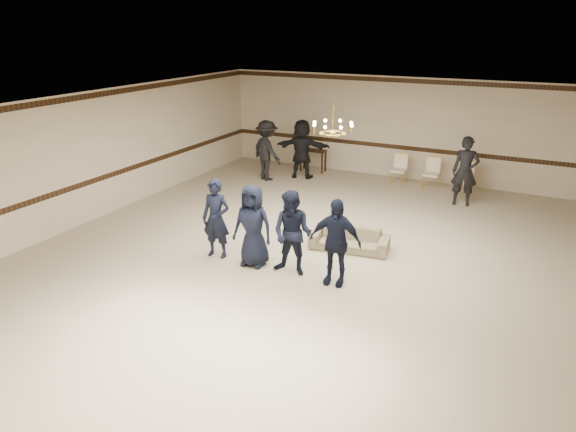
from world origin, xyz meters
The scene contains 16 objects.
room centered at (0.00, 0.00, 1.60)m, with size 12.01×14.01×3.21m.
chair_rail centered at (0.00, 6.99, 1.00)m, with size 12.00×0.02×0.14m, color #341E0F.
crown_molding centered at (0.00, 6.99, 3.08)m, with size 12.00×0.02×0.14m, color #341E0F.
chandelier centered at (0.00, 1.00, 2.88)m, with size 0.94×0.94×0.89m, color #B9943B, non-canonical shape.
boy_a centered at (-1.91, -0.68, 0.86)m, with size 0.63×0.41×1.72m, color black.
boy_b centered at (-1.01, -0.68, 0.86)m, with size 0.84×0.55×1.72m, color black.
boy_c centered at (-0.11, -0.68, 0.86)m, with size 0.84×0.65×1.72m, color black.
boy_d centered at (0.79, -0.68, 0.86)m, with size 1.01×0.42×1.72m, color black.
settee centered at (0.51, 0.92, 0.25)m, with size 1.73×0.68×0.50m, color #807555.
adult_left centered at (-3.74, 4.85, 0.95)m, with size 1.23×0.71×1.91m, color black.
adult_mid centered at (-2.84, 5.55, 0.95)m, with size 1.77×0.56×1.91m, color black.
adult_right centered at (2.26, 5.15, 0.95)m, with size 0.70×0.46×1.91m, color black.
banquet_chair_left centered at (0.16, 6.22, 0.47)m, with size 0.45×0.45×0.94m, color #F4EDCD, non-canonical shape.
banquet_chair_mid centered at (1.16, 6.22, 0.47)m, with size 0.45×0.45×0.94m, color #F4EDCD, non-canonical shape.
banquet_chair_right centered at (2.16, 6.22, 0.47)m, with size 0.45×0.45×0.94m, color #F4EDCD, non-canonical shape.
console_table centered at (-2.84, 6.42, 0.37)m, with size 0.89×0.38×0.75m, color #321E10.
Camera 1 is at (3.95, -8.95, 4.73)m, focal length 31.72 mm.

